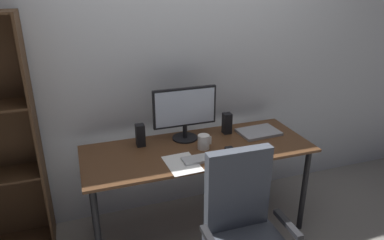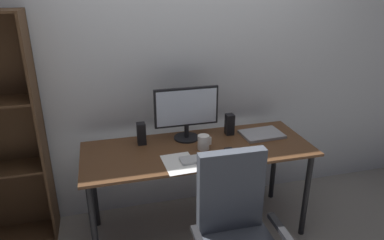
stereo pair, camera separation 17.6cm
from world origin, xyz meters
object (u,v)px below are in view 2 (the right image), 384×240
at_px(monitor, 186,110).
at_px(keyboard, 201,159).
at_px(desk, 198,158).
at_px(mouse, 230,152).
at_px(speaker_left, 141,134).
at_px(speaker_right, 230,124).
at_px(laptop, 262,134).
at_px(coffee_mug, 204,142).

height_order(monitor, keyboard, monitor).
xyz_separation_m(monitor, keyboard, (0.01, -0.37, -0.23)).
relative_size(desk, mouse, 17.74).
bearing_deg(speaker_left, keyboard, -44.71).
relative_size(mouse, speaker_left, 0.56).
xyz_separation_m(desk, monitor, (-0.04, 0.19, 0.32)).
bearing_deg(keyboard, desk, 78.33).
bearing_deg(speaker_right, desk, -150.36).
bearing_deg(laptop, mouse, -149.35).
bearing_deg(mouse, desk, 140.97).
relative_size(keyboard, speaker_right, 1.71).
bearing_deg(keyboard, laptop, 23.05).
height_order(keyboard, laptop, laptop).
bearing_deg(speaker_right, speaker_left, 180.00).
bearing_deg(monitor, speaker_left, -178.71).
distance_m(laptop, speaker_left, 0.96).
height_order(desk, laptop, laptop).
bearing_deg(speaker_right, keyboard, -133.72).
height_order(speaker_left, speaker_right, same).
bearing_deg(desk, coffee_mug, -36.79).
bearing_deg(speaker_right, mouse, -109.68).
height_order(mouse, speaker_left, speaker_left).
xyz_separation_m(monitor, speaker_left, (-0.35, -0.01, -0.15)).
xyz_separation_m(monitor, speaker_right, (0.35, -0.01, -0.15)).
distance_m(desk, keyboard, 0.21).
xyz_separation_m(monitor, coffee_mug, (0.08, -0.21, -0.18)).
bearing_deg(coffee_mug, desk, 143.21).
bearing_deg(monitor, coffee_mug, -70.15).
bearing_deg(keyboard, mouse, 5.29).
distance_m(desk, monitor, 0.37).
distance_m(keyboard, speaker_right, 0.50).
relative_size(monitor, speaker_right, 2.92).
xyz_separation_m(coffee_mug, speaker_left, (-0.43, 0.20, 0.03)).
xyz_separation_m(desk, speaker_left, (-0.40, 0.18, 0.17)).
bearing_deg(desk, monitor, 102.91).
bearing_deg(mouse, monitor, 124.53).
height_order(coffee_mug, speaker_left, speaker_left).
relative_size(monitor, mouse, 5.18).
relative_size(coffee_mug, laptop, 0.34).
distance_m(monitor, coffee_mug, 0.29).
relative_size(coffee_mug, speaker_right, 0.63).
bearing_deg(speaker_left, coffee_mug, -25.20).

